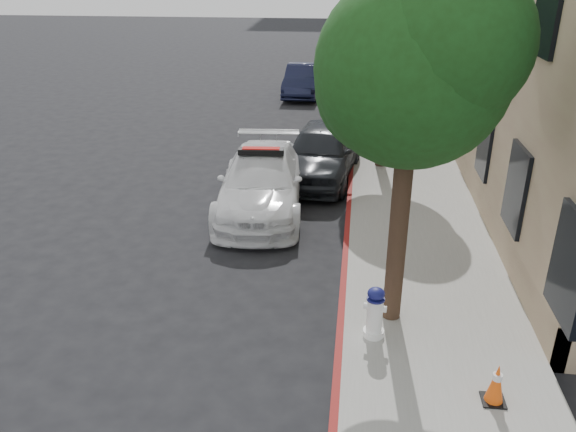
% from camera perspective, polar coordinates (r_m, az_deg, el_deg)
% --- Properties ---
extents(ground, '(120.00, 120.00, 0.00)m').
position_cam_1_polar(ground, '(11.82, -4.25, -4.26)').
color(ground, black).
rests_on(ground, ground).
extents(sidewalk, '(3.20, 50.00, 0.15)m').
position_cam_1_polar(sidewalk, '(20.97, 10.98, 8.33)').
color(sidewalk, gray).
rests_on(sidewalk, ground).
extents(curb_strip, '(0.12, 50.00, 0.15)m').
position_cam_1_polar(curb_strip, '(20.92, 6.73, 8.57)').
color(curb_strip, maroon).
rests_on(curb_strip, ground).
extents(tree_near, '(2.92, 2.82, 5.62)m').
position_cam_1_polar(tree_near, '(8.31, 12.77, 14.39)').
color(tree_near, black).
rests_on(tree_near, sidewalk).
extents(tree_mid, '(2.77, 2.64, 5.43)m').
position_cam_1_polar(tree_mid, '(16.25, 10.41, 18.61)').
color(tree_mid, black).
rests_on(tree_mid, sidewalk).
extents(tree_far, '(3.10, 3.00, 5.81)m').
position_cam_1_polar(tree_far, '(24.21, 9.64, 20.85)').
color(tree_far, black).
rests_on(tree_far, sidewalk).
extents(police_car, '(2.42, 5.13, 1.60)m').
position_cam_1_polar(police_car, '(13.89, -2.69, 3.51)').
color(police_car, white).
rests_on(police_car, ground).
extents(parked_car_mid, '(2.38, 4.80, 1.57)m').
position_cam_1_polar(parked_car_mid, '(16.05, 3.44, 6.57)').
color(parked_car_mid, black).
rests_on(parked_car_mid, ground).
extents(parked_car_far, '(1.53, 4.35, 1.43)m').
position_cam_1_polar(parked_car_far, '(27.02, 1.52, 13.61)').
color(parked_car_far, black).
rests_on(parked_car_far, ground).
extents(fire_hydrant, '(0.37, 0.34, 0.88)m').
position_cam_1_polar(fire_hydrant, '(9.09, 8.80, -9.70)').
color(fire_hydrant, white).
rests_on(fire_hydrant, sidewalk).
extents(traffic_cone, '(0.32, 0.32, 0.61)m').
position_cam_1_polar(traffic_cone, '(8.36, 20.39, -15.67)').
color(traffic_cone, black).
rests_on(traffic_cone, sidewalk).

